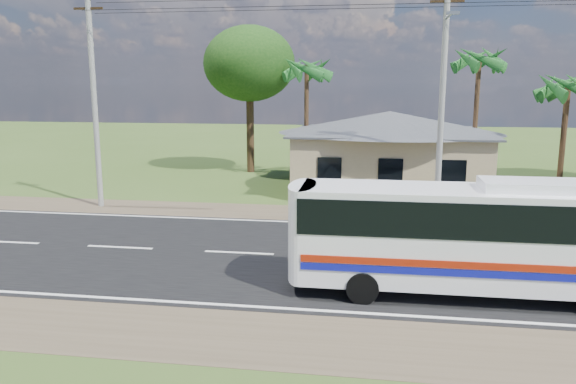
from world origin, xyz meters
name	(u,v)px	position (x,y,z in m)	size (l,w,h in m)	color
ground	(367,259)	(0.00, 0.00, 0.00)	(120.00, 120.00, 0.00)	#354D1B
road	(367,259)	(0.00, 0.00, 0.01)	(120.00, 16.00, 0.03)	black
house	(389,143)	(1.00, 13.00, 2.64)	(12.40, 10.00, 5.00)	tan
utility_poles	(435,87)	(2.67, 6.49, 5.77)	(32.80, 2.22, 11.00)	#9E9E99
palm_near	(568,88)	(9.50, 11.00, 5.71)	(2.80, 2.80, 6.70)	#47301E
palm_mid	(479,61)	(6.00, 15.50, 7.16)	(2.80, 2.80, 8.20)	#47301E
palm_far	(307,70)	(-4.00, 16.00, 6.68)	(2.80, 2.80, 7.70)	#47301E
tree_behind_house	(249,64)	(-8.00, 18.00, 7.12)	(6.00, 6.00, 9.61)	#47301E
coach_bus	(495,231)	(3.52, -2.91, 1.93)	(10.87, 2.42, 3.37)	white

